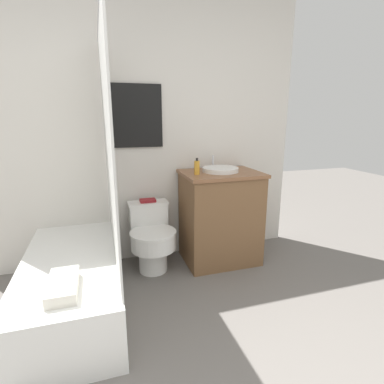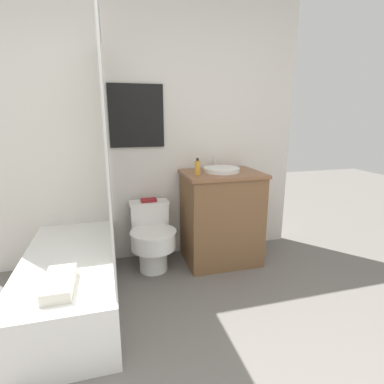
{
  "view_description": "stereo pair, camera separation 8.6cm",
  "coord_description": "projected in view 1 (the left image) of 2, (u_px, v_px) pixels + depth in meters",
  "views": [
    {
      "loc": [
        -0.43,
        -0.53,
        1.38
      ],
      "look_at": [
        0.31,
        1.83,
        0.75
      ],
      "focal_mm": 28.0,
      "sensor_mm": 36.0,
      "label": 1
    },
    {
      "loc": [
        -0.35,
        -0.56,
        1.38
      ],
      "look_at": [
        0.31,
        1.83,
        0.75
      ],
      "focal_mm": 28.0,
      "sensor_mm": 36.0,
      "label": 2
    }
  ],
  "objects": [
    {
      "name": "shower_area",
      "position": [
        75.0,
        276.0,
        2.15
      ],
      "size": [
        0.65,
        1.42,
        1.98
      ],
      "color": "white",
      "rests_on": "ground_plane"
    },
    {
      "name": "toilet",
      "position": [
        152.0,
        238.0,
        2.72
      ],
      "size": [
        0.41,
        0.53,
        0.61
      ],
      "color": "white",
      "rests_on": "ground_plane"
    },
    {
      "name": "soap_bottle",
      "position": [
        197.0,
        167.0,
        2.64
      ],
      "size": [
        0.05,
        0.05,
        0.15
      ],
      "color": "gold",
      "rests_on": "vanity"
    },
    {
      "name": "book_on_tank",
      "position": [
        148.0,
        200.0,
        2.79
      ],
      "size": [
        0.14,
        0.1,
        0.02
      ],
      "color": "maroon",
      "rests_on": "toilet"
    },
    {
      "name": "wall_back",
      "position": [
        145.0,
        130.0,
        2.78
      ],
      "size": [
        3.01,
        0.07,
        2.5
      ],
      "color": "silver",
      "rests_on": "ground_plane"
    },
    {
      "name": "sink",
      "position": [
        220.0,
        169.0,
        2.78
      ],
      "size": [
        0.34,
        0.37,
        0.13
      ],
      "color": "white",
      "rests_on": "vanity"
    },
    {
      "name": "vanity",
      "position": [
        220.0,
        217.0,
        2.87
      ],
      "size": [
        0.72,
        0.55,
        0.88
      ],
      "color": "brown",
      "rests_on": "ground_plane"
    }
  ]
}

